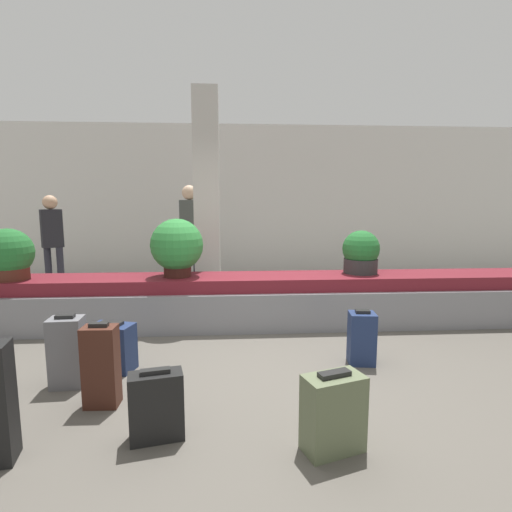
{
  "coord_description": "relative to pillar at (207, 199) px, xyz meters",
  "views": [
    {
      "loc": [
        -0.33,
        -3.66,
        1.59
      ],
      "look_at": [
        0.0,
        1.31,
        0.89
      ],
      "focal_mm": 28.0,
      "sensor_mm": 36.0,
      "label": 1
    }
  ],
  "objects": [
    {
      "name": "ground_plane",
      "position": [
        0.67,
        -2.42,
        -1.6
      ],
      "size": [
        18.0,
        18.0,
        0.0
      ],
      "primitive_type": "plane",
      "color": "#59544C"
    },
    {
      "name": "back_wall",
      "position": [
        0.67,
        2.8,
        0.0
      ],
      "size": [
        18.0,
        0.06,
        3.2
      ],
      "color": "silver",
      "rests_on": "ground_plane"
    },
    {
      "name": "carousel",
      "position": [
        0.67,
        -1.1,
        -1.3
      ],
      "size": [
        8.58,
        0.82,
        0.64
      ],
      "color": "gray",
      "rests_on": "ground_plane"
    },
    {
      "name": "pillar",
      "position": [
        0.0,
        0.0,
        0.0
      ],
      "size": [
        0.37,
        0.37,
        3.2
      ],
      "color": "beige",
      "rests_on": "ground_plane"
    },
    {
      "name": "suitcase_0",
      "position": [
        1.61,
        -2.42,
        -1.34
      ],
      "size": [
        0.27,
        0.25,
        0.54
      ],
      "rotation": [
        0.0,
        0.0,
        -0.12
      ],
      "color": "navy",
      "rests_on": "ground_plane"
    },
    {
      "name": "suitcase_1",
      "position": [
        -0.77,
        -2.42,
        -1.38
      ],
      "size": [
        0.44,
        0.33,
        0.47
      ],
      "rotation": [
        0.0,
        0.0,
        -0.29
      ],
      "color": "navy",
      "rests_on": "ground_plane"
    },
    {
      "name": "suitcase_3",
      "position": [
        -1.06,
        -2.71,
        -1.3
      ],
      "size": [
        0.28,
        0.23,
        0.63
      ],
      "rotation": [
        0.0,
        0.0,
        0.05
      ],
      "color": "slate",
      "rests_on": "ground_plane"
    },
    {
      "name": "suitcase_4",
      "position": [
        0.98,
        -3.75,
        -1.35
      ],
      "size": [
        0.43,
        0.32,
        0.53
      ],
      "rotation": [
        0.0,
        0.0,
        0.32
      ],
      "color": "#5B6647",
      "rests_on": "ground_plane"
    },
    {
      "name": "suitcase_5",
      "position": [
        -0.66,
        -3.08,
        -1.28
      ],
      "size": [
        0.26,
        0.18,
        0.66
      ],
      "rotation": [
        0.0,
        0.0,
        -0.03
      ],
      "color": "#472319",
      "rests_on": "ground_plane"
    },
    {
      "name": "suitcase_6",
      "position": [
        -0.16,
        -3.55,
        -1.37
      ],
      "size": [
        0.38,
        0.24,
        0.49
      ],
      "rotation": [
        0.0,
        0.0,
        0.21
      ],
      "color": "black",
      "rests_on": "ground_plane"
    },
    {
      "name": "potted_plant_0",
      "position": [
        -2.31,
        -1.16,
        -0.67
      ],
      "size": [
        0.58,
        0.58,
        0.62
      ],
      "color": "#4C2319",
      "rests_on": "carousel"
    },
    {
      "name": "potted_plant_1",
      "position": [
        -0.32,
        -1.09,
        -0.59
      ],
      "size": [
        0.65,
        0.65,
        0.72
      ],
      "color": "#381914",
      "rests_on": "carousel"
    },
    {
      "name": "potted_plant_2",
      "position": [
        2.04,
        -1.01,
        -0.7
      ],
      "size": [
        0.48,
        0.48,
        0.56
      ],
      "color": "#2D2D2D",
      "rests_on": "carousel"
    },
    {
      "name": "traveler_0",
      "position": [
        -0.37,
        1.07,
        -0.47
      ],
      "size": [
        0.37,
        0.31,
        1.84
      ],
      "rotation": [
        0.0,
        0.0,
        2.67
      ],
      "color": "#282833",
      "rests_on": "ground_plane"
    },
    {
      "name": "traveler_1",
      "position": [
        -2.63,
        0.78,
        -0.61
      ],
      "size": [
        0.37,
        0.33,
        1.67
      ],
      "rotation": [
        0.0,
        0.0,
        -2.56
      ],
      "color": "#282833",
      "rests_on": "ground_plane"
    }
  ]
}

